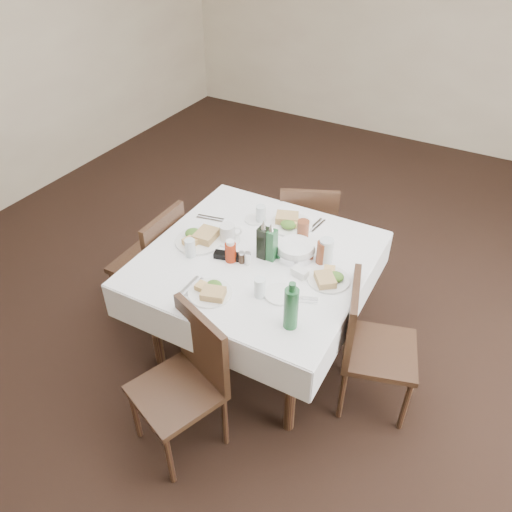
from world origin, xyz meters
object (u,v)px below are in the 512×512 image
Objects in this scene: water_e at (326,251)px; ketchup_bottle at (231,251)px; dining_table at (257,268)px; water_s at (260,287)px; bread_basket at (295,250)px; green_bottle at (291,308)px; oil_cruet_green at (271,243)px; coffee_mug at (228,234)px; water_w at (190,248)px; chair_north at (307,227)px; chair_east at (366,340)px; oil_cruet_dark at (263,241)px; chair_south at (188,375)px; water_n at (261,214)px; chair_west at (156,258)px.

water_e reaches higher than ketchup_bottle.
water_s reaches higher than dining_table.
green_bottle reaches higher than bread_basket.
green_bottle reaches higher than oil_cruet_green.
coffee_mug is (-0.30, 0.03, -0.06)m from oil_cruet_green.
coffee_mug is 0.79m from green_bottle.
water_w reaches higher than bread_basket.
ketchup_bottle reaches higher than dining_table.
chair_north is 6.13× the size of ketchup_bottle.
chair_east is 3.39× the size of oil_cruet_dark.
water_e is 1.08× the size of ketchup_bottle.
water_e is at bearing 151.96° from chair_east.
oil_cruet_green is at bearing 174.42° from chair_east.
dining_table is 0.61m from green_bottle.
chair_south is 7.38× the size of water_n.
chair_west is 1.18m from water_e.
chair_east is 5.66× the size of coffee_mug.
oil_cruet_green is (0.83, 0.06, 0.38)m from chair_west.
water_w reaches higher than dining_table.
ketchup_bottle is at bearing -84.14° from water_n.
bread_basket is at bearing 9.59° from chair_west.
water_n is at bearing 70.23° from water_w.
oil_cruet_dark is (0.19, -0.31, 0.05)m from water_n.
water_n is at bearing 128.08° from green_bottle.
coffee_mug is at bearing 174.49° from chair_east.
chair_south is (0.04, -1.51, 0.00)m from chair_north.
water_w reaches higher than chair_west.
bread_basket is 0.37m from ketchup_bottle.
ketchup_bottle reaches higher than bread_basket.
water_s is 0.47m from water_e.
water_w is 0.41× the size of green_bottle.
coffee_mug reaches higher than dining_table.
chair_east is at bearing -4.74° from oil_cruet_dark.
ketchup_bottle is (0.04, -0.43, 0.01)m from water_n.
chair_east is 3.41× the size of oil_cruet_green.
dining_table is 0.74m from chair_east.
ketchup_bottle is at bearing -136.41° from dining_table.
chair_east is at bearing -48.14° from chair_north.
oil_cruet_green is at bearing 108.03° from water_s.
chair_north is at bearing 75.24° from coffee_mug.
water_n is 0.28m from coffee_mug.
chair_west is at bearing -170.17° from coffee_mug.
green_bottle is (0.33, -0.42, 0.01)m from oil_cruet_green.
chair_south is at bearing -42.14° from chair_west.
oil_cruet_dark is at bearing 87.92° from chair_south.
chair_south is 0.87m from coffee_mug.
ketchup_bottle is 0.60m from green_bottle.
chair_south is 0.65m from green_bottle.
dining_table is 0.22m from ketchup_bottle.
oil_cruet_green is at bearing 6.96° from oil_cruet_dark.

